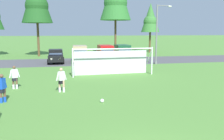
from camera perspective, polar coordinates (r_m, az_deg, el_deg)
name	(u,v)px	position (r m, az deg, el deg)	size (l,w,h in m)	color
ground_plane	(90,78)	(21.58, -5.14, -1.81)	(400.00, 400.00, 0.00)	#518438
parking_lot_strip	(80,62)	(33.22, -7.42, 1.94)	(52.00, 8.40, 0.01)	#4C4C51
soccer_ball	(102,101)	(14.16, -2.28, -7.07)	(0.22, 0.22, 0.22)	white
soccer_goal	(112,61)	(22.99, -0.04, 2.15)	(7.49, 2.22, 2.57)	white
player_midfield_center	(61,80)	(16.68, -11.56, -2.26)	(0.72, 0.39, 1.64)	tan
player_defender_far	(15,77)	(18.56, -21.50, -1.59)	(0.72, 0.39, 1.64)	brown
player_winger_left	(2,88)	(15.29, -23.93, -3.89)	(0.43, 0.68, 1.64)	brown
parked_car_slot_far_left	(56,56)	(32.22, -12.79, 3.14)	(2.05, 4.20, 1.72)	black
parked_car_slot_left	(80,54)	(32.37, -7.40, 3.74)	(2.28, 4.67, 2.16)	tan
parked_car_slot_center_left	(106,53)	(32.93, -1.48, 3.90)	(2.16, 4.61, 2.16)	red
parked_car_slot_center	(123,53)	(33.84, 2.43, 4.03)	(2.18, 4.62, 2.16)	#194C2D
tree_mid_left	(36,0)	(41.53, -16.99, 15.08)	(4.75, 4.75, 12.67)	brown
tree_mid_right	(150,19)	(47.70, 8.84, 11.58)	(3.43, 3.43, 9.15)	brown
street_lamp	(158,34)	(30.70, 10.54, 8.20)	(2.00, 0.32, 7.11)	slate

